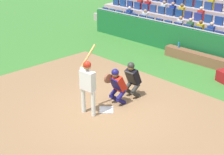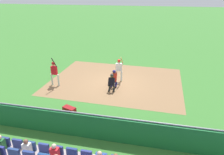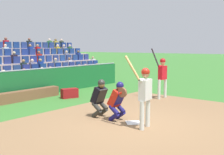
{
  "view_description": "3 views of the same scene",
  "coord_description": "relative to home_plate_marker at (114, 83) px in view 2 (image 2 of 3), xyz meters",
  "views": [
    {
      "loc": [
        -6.81,
        6.62,
        5.18
      ],
      "look_at": [
        -0.17,
        -0.08,
        1.15
      ],
      "focal_mm": 54.85,
      "sensor_mm": 36.0,
      "label": 1
    },
    {
      "loc": [
        2.88,
        -13.91,
        6.51
      ],
      "look_at": [
        0.04,
        -1.0,
        0.9
      ],
      "focal_mm": 33.4,
      "sensor_mm": 36.0,
      "label": 2
    },
    {
      "loc": [
        6.78,
        4.53,
        2.34
      ],
      "look_at": [
        0.04,
        -0.8,
        1.36
      ],
      "focal_mm": 43.7,
      "sensor_mm": 36.0,
      "label": 3
    }
  ],
  "objects": [
    {
      "name": "infield_dirt_patch",
      "position": [
        0.0,
        0.5,
        -0.01
      ],
      "size": [
        10.02,
        7.68,
        0.01
      ],
      "primitive_type": "cube",
      "rotation": [
        0.0,
        0.0,
        -0.03
      ],
      "color": "olive",
      "rests_on": "ground_plane"
    },
    {
      "name": "catcher_crouching",
      "position": [
        0.08,
        -0.54,
        0.69
      ],
      "size": [
        0.47,
        0.71,
        1.27
      ],
      "color": "#191557",
      "rests_on": "ground_plane"
    },
    {
      "name": "ground_plane",
      "position": [
        0.0,
        0.0,
        -0.02
      ],
      "size": [
        160.0,
        160.0,
        0.0
      ],
      "primitive_type": "plane",
      "color": "#39772F"
    },
    {
      "name": "home_plate_marker",
      "position": [
        0.0,
        0.0,
        0.0
      ],
      "size": [
        0.62,
        0.62,
        0.02
      ],
      "primitive_type": "cube",
      "rotation": [
        0.0,
        0.0,
        0.79
      ],
      "color": "white",
      "rests_on": "infield_dirt_patch"
    },
    {
      "name": "home_plate_umpire",
      "position": [
        0.08,
        -1.28,
        0.68
      ],
      "size": [
        0.47,
        0.47,
        1.29
      ],
      "color": "#2B2A26",
      "rests_on": "ground_plane"
    },
    {
      "name": "on_deck_batter",
      "position": [
        -4.15,
        -1.24,
        1.12
      ],
      "size": [
        0.66,
        0.64,
        2.26
      ],
      "color": "silver",
      "rests_on": "ground_plane"
    },
    {
      "name": "dugout_bench",
      "position": [
        0.03,
        -5.71,
        0.2
      ],
      "size": [
        3.62,
        0.4,
        0.44
      ],
      "primitive_type": "cube",
      "color": "brown",
      "rests_on": "ground_plane"
    },
    {
      "name": "dugout_wall",
      "position": [
        0.0,
        -6.26,
        0.61
      ],
      "size": [
        14.03,
        0.24,
        1.31
      ],
      "color": "#19622F",
      "rests_on": "ground_plane"
    },
    {
      "name": "water_bottle_on_bench",
      "position": [
        1.3,
        -5.75,
        0.55
      ],
      "size": [
        0.07,
        0.07,
        0.25
      ],
      "primitive_type": "cylinder",
      "color": "blue",
      "rests_on": "dugout_bench"
    },
    {
      "name": "equipment_duffel_bag",
      "position": [
        -1.63,
        -4.6,
        0.2
      ],
      "size": [
        0.82,
        0.59,
        0.43
      ],
      "primitive_type": "cube",
      "rotation": [
        0.0,
        0.0,
        -0.35
      ],
      "color": "maroon",
      "rests_on": "ground_plane"
    },
    {
      "name": "batter_at_plate",
      "position": [
        0.24,
        0.54,
        1.07
      ],
      "size": [
        0.61,
        0.7,
        2.08
      ],
      "color": "silver",
      "rests_on": "ground_plane"
    }
  ]
}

